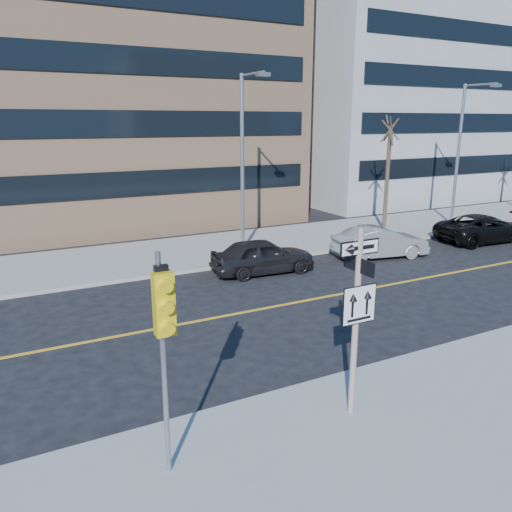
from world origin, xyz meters
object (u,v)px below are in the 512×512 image
sign_pole (357,311)px  parked_car_b (380,242)px  streetlight_b (462,146)px  parked_car_c (484,228)px  parked_car_a (263,256)px  streetlight_a (245,152)px  traffic_signal (164,322)px  street_tree_west (390,133)px

sign_pole → parked_car_b: size_ratio=0.93×
streetlight_b → parked_car_c: bearing=-117.5°
streetlight_b → parked_car_a: bearing=-168.0°
parked_car_b → parked_car_c: size_ratio=0.85×
parked_car_b → streetlight_a: (-5.24, 3.45, 4.03)m
sign_pole → parked_car_a: size_ratio=0.94×
parked_car_a → streetlight_b: 15.57m
traffic_signal → streetlight_b: 25.83m
sign_pole → streetlight_a: streetlight_a is taller
traffic_signal → street_tree_west: street_tree_west is taller
sign_pole → parked_car_a: 10.81m
sign_pole → street_tree_west: 19.22m
parked_car_a → street_tree_west: 11.43m
traffic_signal → parked_car_a: bearing=54.7°
sign_pole → street_tree_west: size_ratio=0.64×
traffic_signal → parked_car_c: traffic_signal is taller
parked_car_c → parked_car_b: bearing=94.6°
parked_car_c → street_tree_west: 7.03m
traffic_signal → streetlight_a: size_ratio=0.50×
traffic_signal → streetlight_a: bearing=59.2°
parked_car_c → streetlight_a: bearing=78.8°
traffic_signal → street_tree_west: 22.14m
parked_car_a → streetlight_a: (0.71, 3.12, 4.02)m
traffic_signal → parked_car_c: 22.63m
sign_pole → streetlight_b: streetlight_b is taller
parked_car_b → parked_car_c: bearing=-79.1°
traffic_signal → parked_car_c: (20.19, 9.94, -2.31)m
parked_car_c → streetlight_a: size_ratio=0.65×
sign_pole → parked_car_b: (9.24, 9.82, -1.72)m
streetlight_a → street_tree_west: 9.05m
parked_car_b → streetlight_b: streetlight_b is taller
parked_car_b → parked_car_a: bearing=97.9°
parked_car_a → street_tree_west: size_ratio=0.68×
streetlight_a → streetlight_b: 14.00m
sign_pole → traffic_signal: size_ratio=1.02×
traffic_signal → parked_car_a: 12.82m
parked_car_c → streetlight_b: 5.63m
sign_pole → traffic_signal: bearing=-177.9°
streetlight_a → street_tree_west: bearing=3.5°
traffic_signal → parked_car_a: traffic_signal is taller
parked_car_a → streetlight_b: size_ratio=0.54×
sign_pole → traffic_signal: (-4.00, -0.15, 0.59)m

